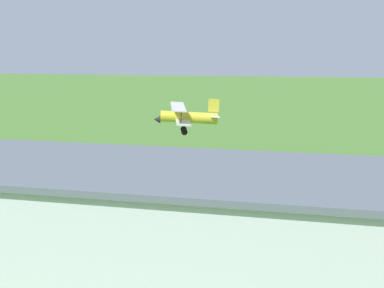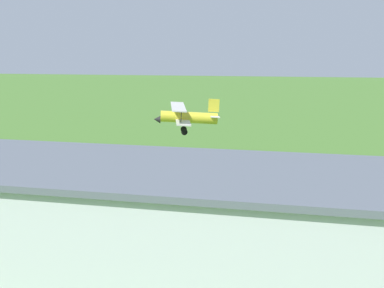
# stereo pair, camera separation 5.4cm
# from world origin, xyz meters

# --- Properties ---
(ground_plane) EXTENTS (400.00, 400.00, 0.00)m
(ground_plane) POSITION_xyz_m (0.00, 0.00, 0.00)
(ground_plane) COLOR #47752D
(hangar) EXTENTS (35.38, 13.53, 5.70)m
(hangar) POSITION_xyz_m (-5.70, 30.06, 2.86)
(hangar) COLOR silver
(hangar) RESTS_ON ground_plane
(biplane) EXTENTS (6.84, 9.23, 3.55)m
(biplane) POSITION_xyz_m (-1.36, 5.32, 5.54)
(biplane) COLOR yellow
(car_black) EXTENTS (2.30, 4.38, 1.61)m
(car_black) POSITION_xyz_m (10.97, 16.31, 0.84)
(car_black) COLOR black
(car_black) RESTS_ON ground_plane
(person_at_fence_line) EXTENTS (0.47, 0.47, 1.61)m
(person_at_fence_line) POSITION_xyz_m (13.19, 12.55, 0.80)
(person_at_fence_line) COLOR navy
(person_at_fence_line) RESTS_ON ground_plane
(person_beside_truck) EXTENTS (0.43, 0.43, 1.56)m
(person_beside_truck) POSITION_xyz_m (-18.17, 13.63, 0.77)
(person_beside_truck) COLOR beige
(person_beside_truck) RESTS_ON ground_plane
(person_watching_takeoff) EXTENTS (0.48, 0.48, 1.72)m
(person_watching_takeoff) POSITION_xyz_m (11.55, 12.30, 0.86)
(person_watching_takeoff) COLOR beige
(person_watching_takeoff) RESTS_ON ground_plane
(person_walking_on_apron) EXTENTS (0.41, 0.41, 1.54)m
(person_walking_on_apron) POSITION_xyz_m (-10.52, 11.74, 0.76)
(person_walking_on_apron) COLOR navy
(person_walking_on_apron) RESTS_ON ground_plane
(person_crossing_taxiway) EXTENTS (0.54, 0.54, 1.66)m
(person_crossing_taxiway) POSITION_xyz_m (-13.62, 12.53, 0.82)
(person_crossing_taxiway) COLOR #33723F
(person_crossing_taxiway) RESTS_ON ground_plane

